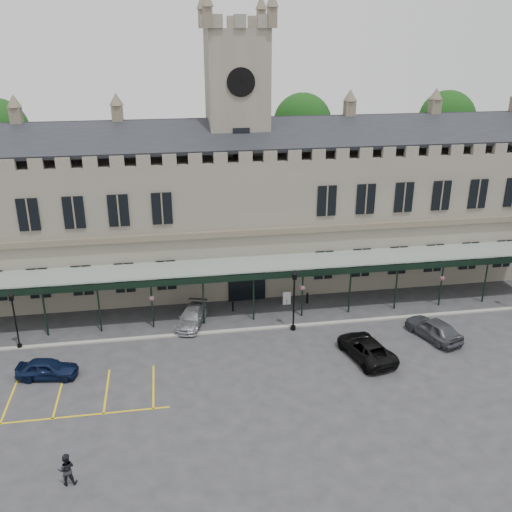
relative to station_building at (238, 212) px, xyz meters
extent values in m
plane|color=#2C2C2F|center=(0.00, -15.91, -6.47)|extent=(140.00, 140.00, 0.00)
cube|color=#686256|center=(0.00, 0.09, -0.47)|extent=(60.00, 10.00, 12.00)
cube|color=brown|center=(0.00, -5.09, -0.27)|extent=(60.00, 0.35, 0.50)
cube|color=black|center=(0.00, -2.41, 7.33)|extent=(60.00, 4.77, 2.20)
cube|color=black|center=(0.00, 2.59, 7.33)|extent=(60.00, 4.77, 2.20)
cube|color=black|center=(0.00, -5.01, -4.57)|extent=(3.20, 0.18, 3.80)
cube|color=#686256|center=(0.00, 0.09, 4.53)|extent=(5.00, 5.00, 22.00)
cylinder|color=silver|center=(0.00, -2.47, 11.53)|extent=(2.20, 0.12, 2.20)
cylinder|color=black|center=(0.00, -2.54, 11.53)|extent=(2.30, 0.04, 2.30)
cube|color=black|center=(0.00, -2.47, 6.53)|extent=(1.40, 0.12, 2.80)
cube|color=#8C9E93|center=(0.00, -6.91, -2.37)|extent=(50.00, 4.00, 0.40)
cube|color=black|center=(0.00, -8.91, -2.62)|extent=(50.00, 0.18, 0.50)
cube|color=gray|center=(0.00, -10.41, -6.41)|extent=(60.00, 0.40, 0.12)
cylinder|color=#332314|center=(-22.00, 9.09, -0.47)|extent=(0.70, 0.70, 12.00)
cylinder|color=#332314|center=(8.00, 9.09, -0.47)|extent=(0.70, 0.70, 12.00)
sphere|color=black|center=(8.00, 9.09, 6.53)|extent=(6.00, 6.00, 6.00)
cylinder|color=#332314|center=(24.00, 9.09, -0.47)|extent=(0.70, 0.70, 12.00)
sphere|color=black|center=(24.00, 9.09, 6.53)|extent=(6.00, 6.00, 6.00)
cylinder|color=black|center=(-17.73, -10.38, -6.32)|extent=(0.36, 0.36, 0.30)
cylinder|color=black|center=(-17.73, -10.38, -4.48)|extent=(0.12, 0.12, 3.97)
cube|color=black|center=(-17.73, -10.38, -2.35)|extent=(0.28, 0.28, 0.40)
cone|color=black|center=(-17.73, -10.38, -2.00)|extent=(0.44, 0.44, 0.30)
cylinder|color=black|center=(2.79, -10.89, -6.30)|extent=(0.39, 0.39, 0.33)
cylinder|color=black|center=(2.79, -10.89, -4.28)|extent=(0.13, 0.13, 4.38)
cube|color=black|center=(2.79, -10.89, -1.92)|extent=(0.31, 0.31, 0.44)
cone|color=black|center=(2.79, -10.89, -1.54)|extent=(0.48, 0.48, 0.33)
cube|color=#E84C07|center=(13.00, -15.16, -6.45)|extent=(0.41, 0.41, 0.04)
cone|color=#E84C07|center=(13.00, -15.16, -6.09)|extent=(0.48, 0.48, 0.76)
cylinder|color=silver|center=(13.00, -15.16, -5.98)|extent=(0.31, 0.31, 0.11)
cylinder|color=black|center=(3.23, -6.49, -6.22)|extent=(0.06, 0.06, 0.49)
cube|color=silver|center=(3.23, -6.49, -5.88)|extent=(0.68, 0.08, 1.17)
cylinder|color=black|center=(-1.47, -6.97, -6.05)|extent=(0.15, 0.15, 0.84)
cylinder|color=black|center=(5.01, -6.53, -5.98)|extent=(0.17, 0.17, 0.97)
imported|color=black|center=(-15.00, -14.69, -5.78)|extent=(4.21, 2.16, 1.37)
imported|color=#94969B|center=(-5.00, -8.76, -5.81)|extent=(3.16, 4.86, 1.31)
imported|color=black|center=(7.00, -15.70, -5.73)|extent=(3.52, 5.70, 1.47)
imported|color=#3C3F45|center=(13.00, -13.87, -5.66)|extent=(3.39, 5.12, 1.62)
imported|color=black|center=(-12.30, -24.96, -5.55)|extent=(0.93, 0.75, 1.84)
camera|label=1|loc=(-6.47, -49.30, 15.28)|focal=40.00mm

